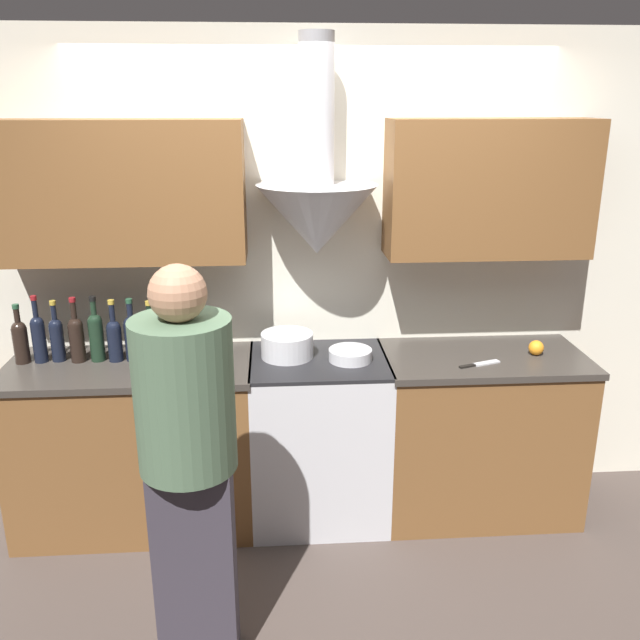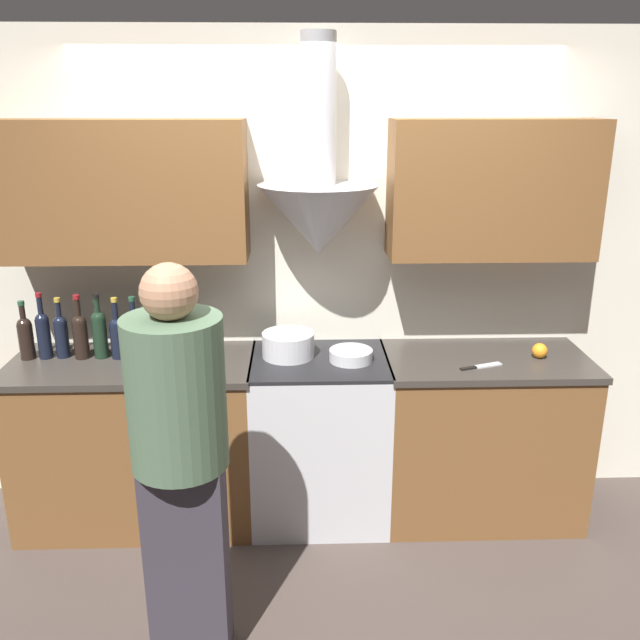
{
  "view_description": "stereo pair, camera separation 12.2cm",
  "coord_description": "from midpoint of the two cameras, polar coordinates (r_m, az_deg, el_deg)",
  "views": [
    {
      "loc": [
        -0.23,
        -2.98,
        2.25
      ],
      "look_at": [
        0.0,
        0.24,
        1.18
      ],
      "focal_mm": 38.0,
      "sensor_mm": 36.0,
      "label": 1
    },
    {
      "loc": [
        -0.1,
        -2.99,
        2.25
      ],
      "look_at": [
        0.0,
        0.24,
        1.18
      ],
      "focal_mm": 38.0,
      "sensor_mm": 36.0,
      "label": 2
    }
  ],
  "objects": [
    {
      "name": "wine_bottle_6",
      "position": [
        3.68,
        -14.43,
        -1.07
      ],
      "size": [
        0.08,
        0.08,
        0.33
      ],
      "color": "black",
      "rests_on": "counter_left"
    },
    {
      "name": "counter_left",
      "position": [
        3.86,
        -14.19,
        -9.83
      ],
      "size": [
        1.28,
        0.62,
        0.93
      ],
      "color": "brown",
      "rests_on": "ground_plane"
    },
    {
      "name": "wine_bottle_4",
      "position": [
        3.72,
        -17.18,
        -0.94
      ],
      "size": [
        0.08,
        0.08,
        0.35
      ],
      "color": "black",
      "rests_on": "counter_left"
    },
    {
      "name": "orange_fruit",
      "position": [
        3.79,
        18.9,
        -2.46
      ],
      "size": [
        0.08,
        0.08,
        0.08
      ],
      "color": "orange",
      "rests_on": "counter_right"
    },
    {
      "name": "person_foreground_left",
      "position": [
        2.71,
        -10.36,
        -11.23
      ],
      "size": [
        0.37,
        0.37,
        1.7
      ],
      "color": "#38333D",
      "rests_on": "ground_plane"
    },
    {
      "name": "wine_bottle_3",
      "position": [
        3.75,
        -18.66,
        -1.09
      ],
      "size": [
        0.08,
        0.08,
        0.35
      ],
      "color": "black",
      "rests_on": "counter_left"
    },
    {
      "name": "wall_back",
      "position": [
        3.68,
        0.26,
        5.93
      ],
      "size": [
        8.4,
        0.62,
        2.6
      ],
      "color": "silver",
      "rests_on": "ground_plane"
    },
    {
      "name": "chefs_knife",
      "position": [
        3.58,
        14.37,
        -3.81
      ],
      "size": [
        0.23,
        0.11,
        0.01
      ],
      "rotation": [
        0.0,
        0.0,
        0.34
      ],
      "color": "silver",
      "rests_on": "counter_right"
    },
    {
      "name": "ground_plane",
      "position": [
        3.74,
        1.11,
        -18.71
      ],
      "size": [
        12.0,
        12.0,
        0.0
      ],
      "primitive_type": "plane",
      "color": "#423833"
    },
    {
      "name": "wine_bottle_1",
      "position": [
        3.81,
        -21.42,
        -0.99
      ],
      "size": [
        0.07,
        0.07,
        0.36
      ],
      "color": "black",
      "rests_on": "counter_left"
    },
    {
      "name": "mixing_bowl",
      "position": [
        3.56,
        3.61,
        -2.98
      ],
      "size": [
        0.23,
        0.23,
        0.06
      ],
      "color": "silver",
      "rests_on": "stove_range"
    },
    {
      "name": "wine_bottle_7",
      "position": [
        3.66,
        -12.93,
        -1.13
      ],
      "size": [
        0.08,
        0.08,
        0.32
      ],
      "color": "black",
      "rests_on": "counter_left"
    },
    {
      "name": "stove_range",
      "position": [
        3.78,
        0.89,
        -9.85
      ],
      "size": [
        0.73,
        0.6,
        0.93
      ],
      "color": "silver",
      "rests_on": "ground_plane"
    },
    {
      "name": "wine_bottle_0",
      "position": [
        3.84,
        -22.72,
        -1.22
      ],
      "size": [
        0.08,
        0.08,
        0.32
      ],
      "color": "black",
      "rests_on": "counter_left"
    },
    {
      "name": "wine_bottle_2",
      "position": [
        3.8,
        -20.1,
        -1.08
      ],
      "size": [
        0.07,
        0.07,
        0.33
      ],
      "color": "black",
      "rests_on": "counter_left"
    },
    {
      "name": "stock_pot",
      "position": [
        3.6,
        -1.72,
        -2.1
      ],
      "size": [
        0.28,
        0.28,
        0.13
      ],
      "color": "silver",
      "rests_on": "stove_range"
    },
    {
      "name": "wine_bottle_5",
      "position": [
        3.7,
        -15.79,
        -1.22
      ],
      "size": [
        0.08,
        0.08,
        0.33
      ],
      "color": "black",
      "rests_on": "counter_left"
    },
    {
      "name": "wine_bottle_8",
      "position": [
        3.64,
        -11.62,
        -1.06
      ],
      "size": [
        0.08,
        0.08,
        0.35
      ],
      "color": "black",
      "rests_on": "counter_left"
    },
    {
      "name": "counter_right",
      "position": [
        3.92,
        14.27,
        -9.4
      ],
      "size": [
        1.08,
        0.62,
        0.93
      ],
      "color": "brown",
      "rests_on": "ground_plane"
    }
  ]
}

